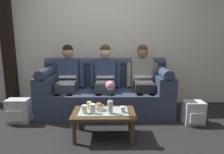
% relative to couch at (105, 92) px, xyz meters
% --- Properties ---
extents(ground_plane, '(14.00, 14.00, 0.00)m').
position_rel_couch_xyz_m(ground_plane, '(0.00, -1.17, -0.37)').
color(ground_plane, black).
extents(back_wall_patterned, '(6.00, 0.12, 2.90)m').
position_rel_couch_xyz_m(back_wall_patterned, '(0.00, 0.53, 1.08)').
color(back_wall_patterned, silver).
rests_on(back_wall_patterned, ground_plane).
extents(timber_pillar, '(0.20, 0.20, 2.90)m').
position_rel_couch_xyz_m(timber_pillar, '(-1.89, 0.41, 1.08)').
color(timber_pillar, black).
rests_on(timber_pillar, ground_plane).
extents(couch, '(2.28, 0.88, 0.96)m').
position_rel_couch_xyz_m(couch, '(0.00, 0.00, 0.00)').
color(couch, '#2D3851').
rests_on(couch, ground_plane).
extents(person_left, '(0.56, 0.67, 1.22)m').
position_rel_couch_xyz_m(person_left, '(-0.67, -0.00, 0.29)').
color(person_left, '#383D4C').
rests_on(person_left, ground_plane).
extents(person_middle, '(0.56, 0.67, 1.22)m').
position_rel_couch_xyz_m(person_middle, '(0.00, -0.00, 0.29)').
color(person_middle, '#383D4C').
rests_on(person_middle, ground_plane).
extents(person_right, '(0.56, 0.67, 1.22)m').
position_rel_couch_xyz_m(person_right, '(0.67, -0.00, 0.29)').
color(person_right, '#232326').
rests_on(person_right, ground_plane).
extents(coffee_table, '(0.84, 0.50, 0.36)m').
position_rel_couch_xyz_m(coffee_table, '(0.00, -0.96, -0.06)').
color(coffee_table, '#47331E').
rests_on(coffee_table, ground_plane).
extents(flower_vase, '(0.12, 0.12, 0.43)m').
position_rel_couch_xyz_m(flower_vase, '(0.09, -1.05, 0.27)').
color(flower_vase, silver).
rests_on(flower_vase, coffee_table).
extents(snack_bowl, '(0.13, 0.13, 0.11)m').
position_rel_couch_xyz_m(snack_bowl, '(-0.06, -0.92, 0.04)').
color(snack_bowl, silver).
rests_on(snack_bowl, coffee_table).
extents(cup_near_left, '(0.07, 0.07, 0.10)m').
position_rel_couch_xyz_m(cup_near_left, '(-0.20, -0.88, 0.05)').
color(cup_near_left, '#DBB77A').
rests_on(cup_near_left, coffee_table).
extents(cup_near_right, '(0.06, 0.06, 0.08)m').
position_rel_couch_xyz_m(cup_near_right, '(0.25, -1.01, 0.03)').
color(cup_near_right, white).
rests_on(cup_near_right, coffee_table).
extents(cup_far_center, '(0.08, 0.08, 0.13)m').
position_rel_couch_xyz_m(cup_far_center, '(-0.14, -1.04, 0.06)').
color(cup_far_center, white).
rests_on(cup_far_center, coffee_table).
extents(cup_far_left, '(0.07, 0.07, 0.11)m').
position_rel_couch_xyz_m(cup_far_left, '(-0.25, -1.04, 0.05)').
color(cup_far_left, white).
rests_on(cup_far_left, coffee_table).
extents(backpack_right, '(0.30, 0.28, 0.36)m').
position_rel_couch_xyz_m(backpack_right, '(1.39, -0.57, -0.19)').
color(backpack_right, '#B7B7BC').
rests_on(backpack_right, ground_plane).
extents(backpack_left, '(0.34, 0.25, 0.38)m').
position_rel_couch_xyz_m(backpack_left, '(-1.38, -0.49, -0.18)').
color(backpack_left, '#B7B7BC').
rests_on(backpack_left, ground_plane).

